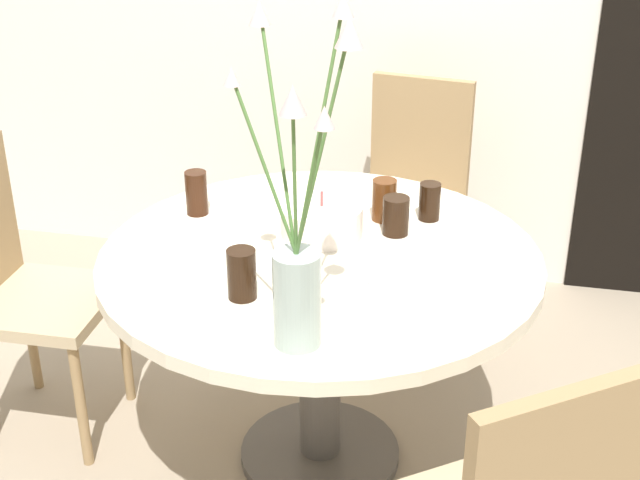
{
  "coord_description": "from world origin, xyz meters",
  "views": [
    {
      "loc": [
        0.46,
        -2.15,
        1.83
      ],
      "look_at": [
        0.0,
        0.0,
        0.75
      ],
      "focal_mm": 50.0,
      "sensor_mm": 36.0,
      "label": 1
    }
  ],
  "objects_px": {
    "chair_left_flank": "(411,189)",
    "side_plate": "(407,280)",
    "drink_glass_1": "(242,274)",
    "birthday_cake": "(322,220)",
    "drink_glass_2": "(430,201)",
    "flower_vase": "(299,247)",
    "drink_glass_4": "(196,193)",
    "drink_glass_3": "(384,200)",
    "chair_near_front": "(16,277)",
    "drink_glass_0": "(396,216)"
  },
  "relations": [
    {
      "from": "birthday_cake",
      "to": "drink_glass_3",
      "type": "distance_m",
      "value": 0.21
    },
    {
      "from": "chair_near_front",
      "to": "drink_glass_2",
      "type": "height_order",
      "value": "chair_near_front"
    },
    {
      "from": "drink_glass_4",
      "to": "drink_glass_1",
      "type": "bearing_deg",
      "value": -58.73
    },
    {
      "from": "birthday_cake",
      "to": "drink_glass_3",
      "type": "xyz_separation_m",
      "value": [
        0.16,
        0.14,
        0.02
      ]
    },
    {
      "from": "chair_near_front",
      "to": "drink_glass_1",
      "type": "height_order",
      "value": "chair_near_front"
    },
    {
      "from": "drink_glass_1",
      "to": "drink_glass_2",
      "type": "bearing_deg",
      "value": 54.37
    },
    {
      "from": "flower_vase",
      "to": "drink_glass_0",
      "type": "bearing_deg",
      "value": 77.74
    },
    {
      "from": "side_plate",
      "to": "drink_glass_4",
      "type": "bearing_deg",
      "value": 156.39
    },
    {
      "from": "drink_glass_1",
      "to": "drink_glass_3",
      "type": "relative_size",
      "value": 1.05
    },
    {
      "from": "flower_vase",
      "to": "drink_glass_3",
      "type": "distance_m",
      "value": 0.74
    },
    {
      "from": "drink_glass_4",
      "to": "chair_near_front",
      "type": "bearing_deg",
      "value": -159.32
    },
    {
      "from": "drink_glass_1",
      "to": "drink_glass_4",
      "type": "xyz_separation_m",
      "value": [
        -0.28,
        0.46,
        0.0
      ]
    },
    {
      "from": "drink_glass_3",
      "to": "chair_near_front",
      "type": "bearing_deg",
      "value": -165.76
    },
    {
      "from": "birthday_cake",
      "to": "side_plate",
      "type": "distance_m",
      "value": 0.36
    },
    {
      "from": "drink_glass_2",
      "to": "drink_glass_3",
      "type": "height_order",
      "value": "drink_glass_3"
    },
    {
      "from": "chair_near_front",
      "to": "side_plate",
      "type": "height_order",
      "value": "chair_near_front"
    },
    {
      "from": "chair_left_flank",
      "to": "drink_glass_0",
      "type": "height_order",
      "value": "chair_left_flank"
    },
    {
      "from": "flower_vase",
      "to": "drink_glass_4",
      "type": "xyz_separation_m",
      "value": [
        -0.47,
        0.63,
        -0.18
      ]
    },
    {
      "from": "drink_glass_4",
      "to": "flower_vase",
      "type": "bearing_deg",
      "value": -53.39
    },
    {
      "from": "flower_vase",
      "to": "drink_glass_3",
      "type": "relative_size",
      "value": 6.22
    },
    {
      "from": "chair_left_flank",
      "to": "side_plate",
      "type": "bearing_deg",
      "value": -75.05
    },
    {
      "from": "birthday_cake",
      "to": "drink_glass_1",
      "type": "bearing_deg",
      "value": -106.58
    },
    {
      "from": "side_plate",
      "to": "drink_glass_2",
      "type": "relative_size",
      "value": 1.83
    },
    {
      "from": "chair_left_flank",
      "to": "drink_glass_1",
      "type": "relative_size",
      "value": 7.11
    },
    {
      "from": "drink_glass_3",
      "to": "drink_glass_4",
      "type": "xyz_separation_m",
      "value": [
        -0.56,
        -0.08,
        0.0
      ]
    },
    {
      "from": "drink_glass_0",
      "to": "drink_glass_3",
      "type": "xyz_separation_m",
      "value": [
        -0.05,
        0.09,
        0.01
      ]
    },
    {
      "from": "drink_glass_3",
      "to": "drink_glass_1",
      "type": "bearing_deg",
      "value": -117.23
    },
    {
      "from": "drink_glass_1",
      "to": "chair_left_flank",
      "type": "bearing_deg",
      "value": 76.71
    },
    {
      "from": "birthday_cake",
      "to": "drink_glass_0",
      "type": "xyz_separation_m",
      "value": [
        0.21,
        0.05,
        0.01
      ]
    },
    {
      "from": "flower_vase",
      "to": "drink_glass_3",
      "type": "xyz_separation_m",
      "value": [
        0.09,
        0.71,
        -0.18
      ]
    },
    {
      "from": "drink_glass_4",
      "to": "chair_left_flank",
      "type": "bearing_deg",
      "value": 52.9
    },
    {
      "from": "birthday_cake",
      "to": "drink_glass_2",
      "type": "bearing_deg",
      "value": 30.76
    },
    {
      "from": "side_plate",
      "to": "drink_glass_3",
      "type": "height_order",
      "value": "drink_glass_3"
    },
    {
      "from": "chair_left_flank",
      "to": "side_plate",
      "type": "height_order",
      "value": "chair_left_flank"
    },
    {
      "from": "chair_near_front",
      "to": "birthday_cake",
      "type": "relative_size",
      "value": 3.96
    },
    {
      "from": "drink_glass_1",
      "to": "flower_vase",
      "type": "bearing_deg",
      "value": -42.03
    },
    {
      "from": "chair_near_front",
      "to": "flower_vase",
      "type": "bearing_deg",
      "value": -114.64
    },
    {
      "from": "chair_left_flank",
      "to": "flower_vase",
      "type": "height_order",
      "value": "flower_vase"
    },
    {
      "from": "birthday_cake",
      "to": "side_plate",
      "type": "relative_size",
      "value": 1.14
    },
    {
      "from": "birthday_cake",
      "to": "drink_glass_3",
      "type": "relative_size",
      "value": 1.88
    },
    {
      "from": "flower_vase",
      "to": "drink_glass_1",
      "type": "relative_size",
      "value": 5.94
    },
    {
      "from": "flower_vase",
      "to": "drink_glass_4",
      "type": "height_order",
      "value": "flower_vase"
    },
    {
      "from": "side_plate",
      "to": "drink_glass_4",
      "type": "distance_m",
      "value": 0.74
    },
    {
      "from": "side_plate",
      "to": "drink_glass_0",
      "type": "relative_size",
      "value": 1.84
    },
    {
      "from": "flower_vase",
      "to": "drink_glass_4",
      "type": "distance_m",
      "value": 0.81
    },
    {
      "from": "drink_glass_2",
      "to": "drink_glass_1",
      "type": "bearing_deg",
      "value": -125.63
    },
    {
      "from": "chair_left_flank",
      "to": "chair_near_front",
      "type": "relative_size",
      "value": 1.0
    },
    {
      "from": "chair_left_flank",
      "to": "drink_glass_2",
      "type": "bearing_deg",
      "value": -70.18
    },
    {
      "from": "flower_vase",
      "to": "drink_glass_1",
      "type": "distance_m",
      "value": 0.31
    },
    {
      "from": "side_plate",
      "to": "drink_glass_1",
      "type": "distance_m",
      "value": 0.43
    }
  ]
}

